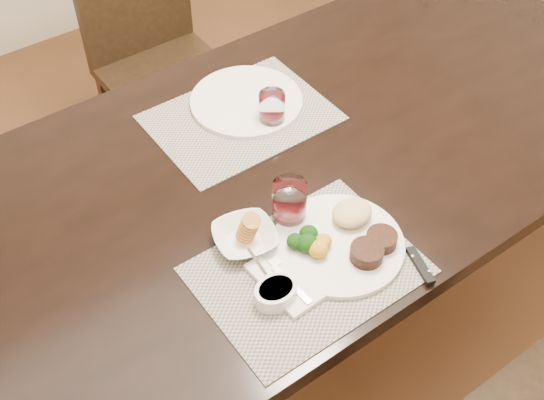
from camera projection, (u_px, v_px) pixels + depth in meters
ground_plane at (309, 307)px, 2.29m from camera, size 4.50×4.50×0.00m
dining_table at (319, 163)px, 1.80m from camera, size 2.00×1.00×0.75m
chair_far at (154, 50)px, 2.43m from camera, size 0.42×0.42×0.90m
placemat_near at (307, 270)px, 1.45m from camera, size 0.46×0.34×0.00m
placemat_far at (241, 118)px, 1.80m from camera, size 0.46×0.34×0.00m
dinner_plate at (344, 239)px, 1.49m from camera, size 0.29×0.29×0.05m
napkin_fork at (286, 280)px, 1.43m from camera, size 0.10×0.17×0.02m
steak_knife at (411, 257)px, 1.47m from camera, size 0.06×0.23×0.01m
cracker_bowl at (245, 237)px, 1.49m from camera, size 0.17×0.17×0.06m
sauce_ramekin at (276, 292)px, 1.39m from camera, size 0.09×0.14×0.07m
wine_glass_near at (289, 204)px, 1.52m from camera, size 0.08×0.08×0.11m
far_plate at (246, 101)px, 1.83m from camera, size 0.30×0.30×0.01m
wine_glass_far at (272, 110)px, 1.75m from camera, size 0.07×0.07×0.09m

